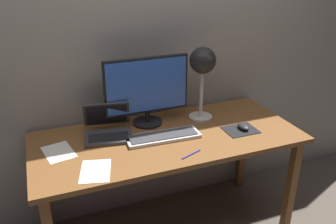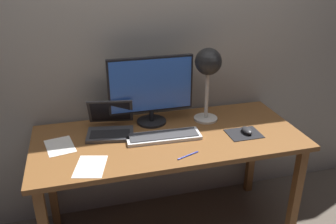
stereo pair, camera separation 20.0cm
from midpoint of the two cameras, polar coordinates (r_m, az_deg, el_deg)
back_wall at (r=2.30m, az=-0.00°, el=13.17°), size 4.80×0.06×2.60m
desk at (r=2.16m, az=2.76°, el=-5.78°), size 1.60×0.70×0.74m
monitor at (r=2.19m, az=-0.17°, el=3.88°), size 0.53×0.19×0.44m
keyboard_main at (r=2.09m, az=2.03°, el=-4.02°), size 0.45×0.16×0.03m
laptop at (r=2.16m, az=-6.71°, el=-1.88°), size 0.32×0.31×0.19m
desk_lamp at (r=2.22m, az=9.09°, el=7.16°), size 0.17×0.17×0.48m
mousepad at (r=2.21m, az=14.71°, el=-3.47°), size 0.20×0.16×0.00m
mouse at (r=2.22m, az=15.19°, el=-2.95°), size 0.06×0.10×0.03m
paper_sheet_near_mouse at (r=2.07m, az=-14.46°, el=-5.42°), size 0.19×0.23×0.00m
paper_sheet_by_keyboard at (r=1.85m, az=-9.40°, el=-8.76°), size 0.20×0.24×0.00m
pen at (r=1.93m, az=6.24°, el=-7.07°), size 0.13×0.06×0.01m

